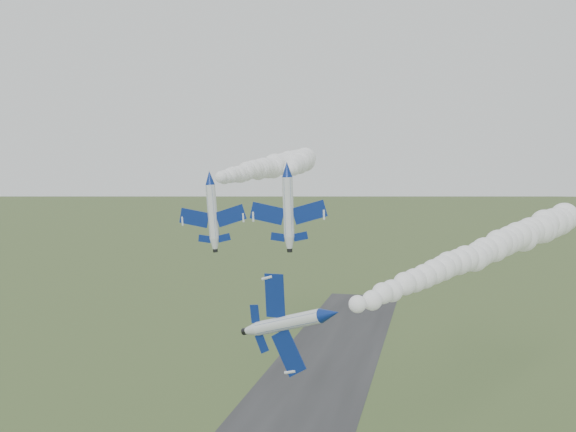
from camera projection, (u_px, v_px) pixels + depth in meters
name	position (u px, v px, depth m)	size (l,w,h in m)	color
jet_lead	(330.00, 314.00, 60.03)	(7.02, 11.75, 9.68)	silver
smoke_trail_jet_lead	(490.00, 249.00, 89.58)	(5.08, 71.07, 5.08)	white
jet_pair_left	(209.00, 178.00, 89.30)	(9.53, 11.48, 2.86)	silver
smoke_trail_jet_pair_left	(268.00, 167.00, 122.18)	(5.20, 62.64, 5.20)	white
jet_pair_right	(287.00, 169.00, 87.81)	(10.61, 12.54, 3.11)	silver
smoke_trail_jet_pair_right	(299.00, 163.00, 119.69)	(4.80, 57.90, 4.80)	white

